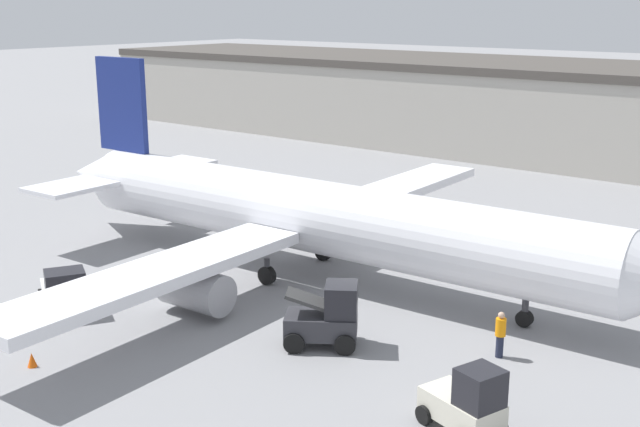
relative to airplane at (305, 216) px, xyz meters
The scene contains 8 objects.
ground_plane 3.14m from the airplane, ahead, with size 400.00×400.00×0.00m, color gray.
terminal_building 41.30m from the airplane, 106.20° to the left, with size 84.50×17.80×8.02m.
airplane is the anchor object (origin of this frame).
ground_crew_worker 12.53m from the airplane, 13.64° to the right, with size 0.40×0.40×1.84m.
baggage_tug 16.38m from the airplane, 32.32° to the right, with size 2.94×2.35×2.36m.
belt_loader_truck 8.94m from the airplane, 44.96° to the right, with size 3.38×3.14×2.58m.
pushback_tug 11.76m from the airplane, 116.28° to the right, with size 3.56×3.21×2.01m.
safety_cone_near 14.84m from the airplane, 94.74° to the right, with size 0.36×0.36×0.55m.
Camera 1 is at (23.38, -29.34, 13.09)m, focal length 45.00 mm.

